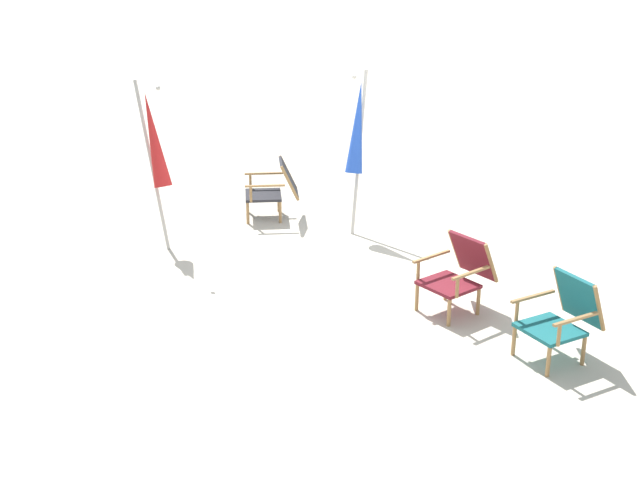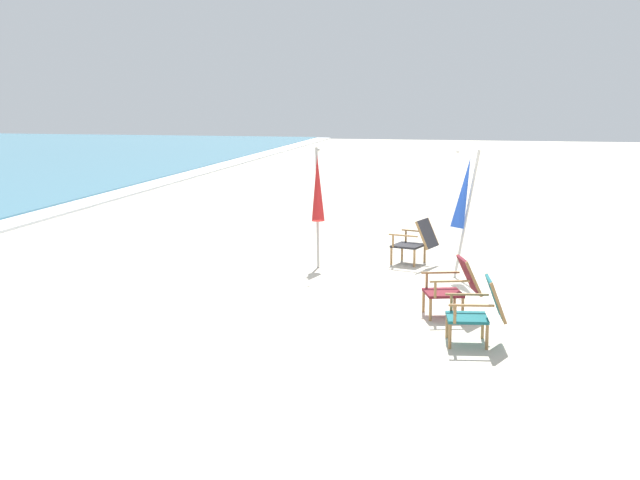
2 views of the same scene
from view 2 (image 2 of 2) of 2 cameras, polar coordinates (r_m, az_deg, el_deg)
ground_plane at (r=13.46m, az=6.37°, el=-3.37°), size 80.00×80.00×0.00m
beach_chair_back_left at (r=10.82m, az=10.20°, el=-4.36°), size 0.66×0.76×0.81m
beach_chair_front_left at (r=15.52m, az=6.22°, el=-0.01°), size 0.76×0.86×0.80m
beach_chair_mid_center at (r=12.08m, az=8.63°, el=-2.86°), size 0.75×0.85×0.80m
umbrella_furled_red at (r=15.23m, az=-0.15°, el=3.30°), size 0.72×0.35×2.04m
umbrella_furled_blue at (r=14.49m, az=9.20°, el=2.94°), size 0.53×0.49×2.08m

